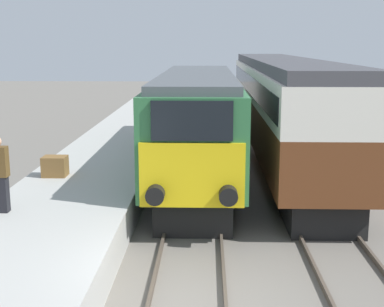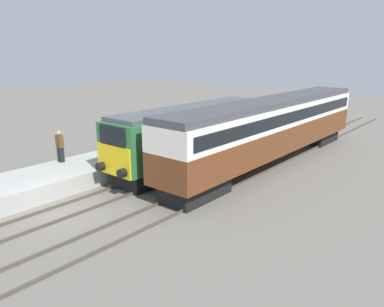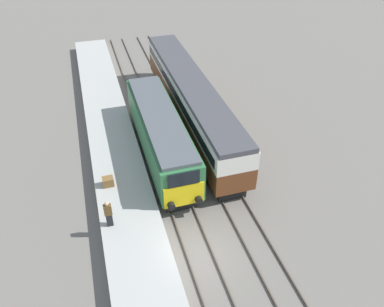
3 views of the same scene
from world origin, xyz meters
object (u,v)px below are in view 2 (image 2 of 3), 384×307
passenger_carriage (273,125)px  person_on_platform (60,147)px  locomotive (193,134)px  luggage_crate (113,146)px

passenger_carriage → person_on_platform: bearing=-127.4°
locomotive → passenger_carriage: bearing=48.7°
luggage_crate → locomotive: bearing=35.5°
locomotive → person_on_platform: locomotive is taller
locomotive → luggage_crate: bearing=-144.5°
passenger_carriage → locomotive: bearing=-131.3°
person_on_platform → luggage_crate: (0.30, 3.46, -0.60)m
locomotive → passenger_carriage: passenger_carriage is taller
locomotive → luggage_crate: 5.20m
passenger_carriage → luggage_crate: size_ratio=28.49×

